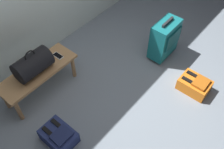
{
  "coord_description": "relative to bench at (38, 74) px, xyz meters",
  "views": [
    {
      "loc": [
        -1.52,
        -0.97,
        2.64
      ],
      "look_at": [
        0.07,
        0.35,
        0.25
      ],
      "focal_mm": 40.39,
      "sensor_mm": 36.0,
      "label": 1
    }
  ],
  "objects": [
    {
      "name": "suitcase_upright_teal",
      "position": [
        1.55,
        -0.83,
        -0.01
      ],
      "size": [
        0.44,
        0.26,
        0.62
      ],
      "color": "#14666B",
      "rests_on": "ground"
    },
    {
      "name": "duffel_bag_black",
      "position": [
        -0.03,
        0.0,
        0.19
      ],
      "size": [
        0.44,
        0.26,
        0.34
      ],
      "color": "black",
      "rests_on": "bench"
    },
    {
      "name": "ground_plane",
      "position": [
        0.55,
        -1.0,
        -0.33
      ],
      "size": [
        6.6,
        6.6,
        0.0
      ],
      "primitive_type": "plane",
      "color": "slate"
    },
    {
      "name": "cell_phone",
      "position": [
        0.33,
        -0.01,
        0.06
      ],
      "size": [
        0.07,
        0.14,
        0.01
      ],
      "color": "silver",
      "rests_on": "bench"
    },
    {
      "name": "bench",
      "position": [
        0.0,
        0.0,
        0.0
      ],
      "size": [
        1.0,
        0.36,
        0.39
      ],
      "color": "#A87A4C",
      "rests_on": "ground"
    },
    {
      "name": "backpack_orange",
      "position": [
        1.27,
        -1.5,
        -0.24
      ],
      "size": [
        0.28,
        0.38,
        0.21
      ],
      "color": "orange",
      "rests_on": "ground"
    },
    {
      "name": "backpack_navy",
      "position": [
        -0.34,
        -0.69,
        -0.24
      ],
      "size": [
        0.28,
        0.38,
        0.21
      ],
      "color": "navy",
      "rests_on": "ground"
    }
  ]
}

